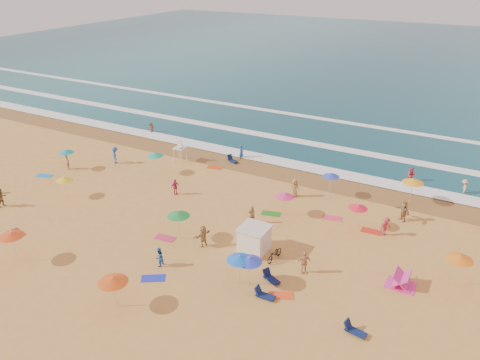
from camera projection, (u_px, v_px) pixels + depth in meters
The scene contains 13 objects.
ground at pixel (208, 222), 40.44m from camera, with size 220.00×220.00×0.00m, color gold.
ocean at pixel (404, 58), 107.04m from camera, with size 220.00×140.00×0.18m, color #0C4756.
wet_sand at pixel (270, 170), 50.35m from camera, with size 220.00×220.00×0.00m, color olive.
surf_foam at pixel (301, 144), 57.30m from camera, with size 200.00×18.70×0.05m.
cabana at pixel (254, 240), 36.03m from camera, with size 2.00×2.00×2.00m, color white.
cabana_roof at pixel (254, 228), 35.58m from camera, with size 2.20×2.20×0.12m, color silver.
bicycle at pixel (275, 254), 35.19m from camera, with size 0.66×1.90×1.00m, color black.
lifeguard_stand at pixel (180, 152), 52.27m from camera, with size 1.20×1.20×2.10m, color white, non-canonical shape.
beach_umbrellas at pixel (244, 212), 37.69m from camera, with size 50.04×26.13×0.77m.
loungers at pixel (243, 256), 35.54m from camera, with size 53.95×27.64×0.34m.
towels at pixel (179, 222), 40.36m from camera, with size 34.82×21.65×0.03m.
popup_tents at pixel (468, 273), 32.91m from camera, with size 10.11×7.65×1.20m.
beachgoers at pixel (237, 192), 43.85m from camera, with size 42.03×24.82×2.15m.
Camera 1 is at (19.22, -29.38, 20.59)m, focal length 35.00 mm.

